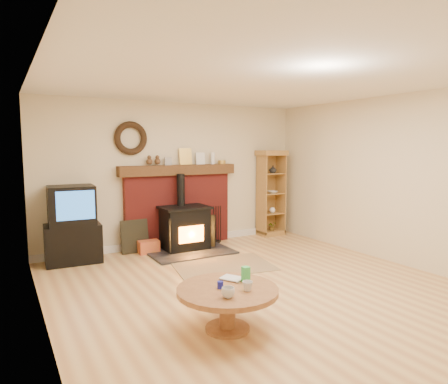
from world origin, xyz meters
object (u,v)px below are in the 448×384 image
curio_cabinet (270,193)px  coffee_table (228,296)px  wood_stove (185,229)px  tv_unit (72,226)px

curio_cabinet → coffee_table: 4.45m
wood_stove → curio_cabinet: bearing=7.7°
tv_unit → wood_stove: bearing=-6.0°
wood_stove → coffee_table: 3.16m
tv_unit → curio_cabinet: 3.87m
wood_stove → curio_cabinet: size_ratio=0.81×
wood_stove → curio_cabinet: (2.03, 0.28, 0.49)m
tv_unit → coffee_table: (0.94, -3.22, -0.23)m
curio_cabinet → wood_stove: bearing=-172.3°
coffee_table → curio_cabinet: bearing=48.5°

